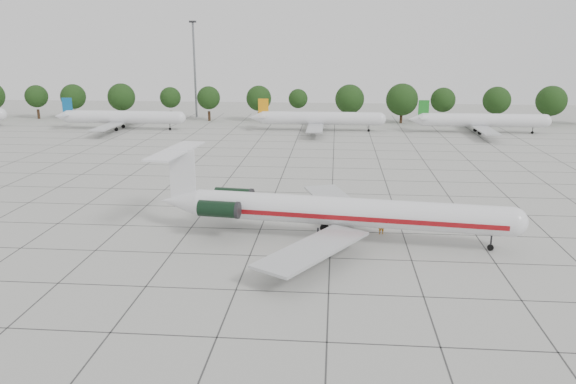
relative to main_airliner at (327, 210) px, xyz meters
name	(u,v)px	position (x,y,z in m)	size (l,w,h in m)	color
ground	(260,229)	(-7.55, 2.52, -3.26)	(260.00, 260.00, 0.00)	#AAA9A2
apron_joints	(275,194)	(-7.55, 17.52, -3.25)	(170.00, 170.00, 0.02)	#383838
main_airliner	(327,210)	(0.00, 0.00, 0.00)	(39.22, 30.69, 9.22)	silver
ground_crew	(381,226)	(6.02, 2.08, -2.28)	(0.71, 0.47, 1.95)	#BE6C0B
bg_airliner_b	(122,117)	(-49.63, 71.23, -0.35)	(28.24, 27.20, 7.40)	silver
bg_airliner_c	(320,119)	(-2.98, 73.21, -0.35)	(28.24, 27.20, 7.40)	silver
bg_airliner_d	(482,121)	(33.90, 73.16, -0.35)	(28.24, 27.20, 7.40)	silver
tree_line	(259,98)	(-19.23, 87.52, 2.73)	(249.86, 8.44, 10.22)	#332114
floodlight_mast	(194,64)	(-37.55, 94.52, 11.03)	(1.60, 1.60, 25.45)	slate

